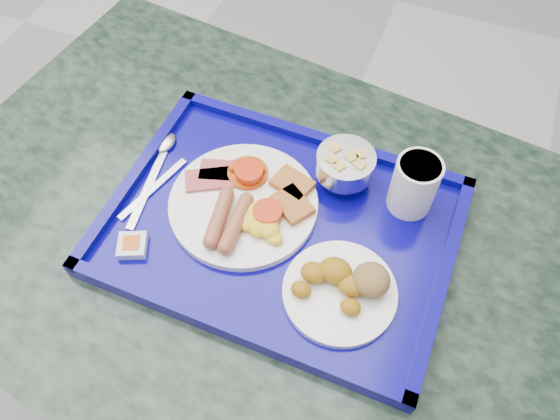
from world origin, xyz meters
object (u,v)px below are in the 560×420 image
main_plate (247,204)px  bread_plate (344,286)px  tray (280,227)px  fruit_bowl (345,165)px  juice_cup (415,184)px  table (271,285)px

main_plate → bread_plate: bearing=-23.6°
tray → fruit_bowl: fruit_bowl is taller
main_plate → bread_plate: size_ratio=1.43×
juice_cup → table: bearing=-146.7°
table → fruit_bowl: 0.27m
tray → juice_cup: size_ratio=5.46×
bread_plate → fruit_bowl: (-0.06, 0.18, 0.02)m
tray → main_plate: main_plate is taller
bread_plate → fruit_bowl: size_ratio=1.76×
main_plate → fruit_bowl: 0.16m
main_plate → juice_cup: size_ratio=2.41×
main_plate → juice_cup: (0.22, 0.10, 0.04)m
table → main_plate: (-0.04, 0.02, 0.20)m
fruit_bowl → juice_cup: (0.10, -0.00, 0.01)m
main_plate → juice_cup: juice_cup is taller
table → tray: bearing=36.7°
table → juice_cup: bearing=33.3°
table → bread_plate: 0.25m
tray → juice_cup: (0.17, 0.11, 0.06)m
bread_plate → table: bearing=156.4°
tray → bread_plate: bearing=-29.6°
fruit_bowl → juice_cup: size_ratio=0.95×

